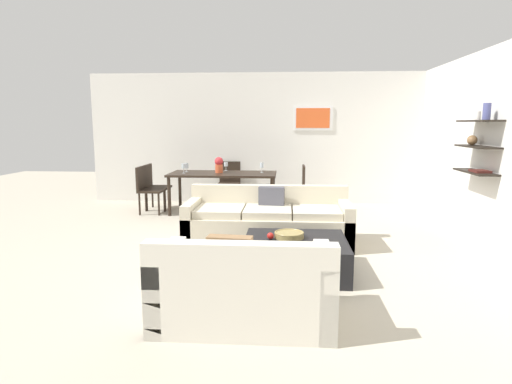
% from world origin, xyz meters
% --- Properties ---
extents(ground_plane, '(18.00, 18.00, 0.00)m').
position_xyz_m(ground_plane, '(0.00, 0.00, 0.00)').
color(ground_plane, '#BCB29E').
extents(back_wall_unit, '(8.40, 0.09, 2.70)m').
position_xyz_m(back_wall_unit, '(0.30, 3.53, 1.35)').
color(back_wall_unit, silver).
rests_on(back_wall_unit, ground).
extents(right_wall_shelf_unit, '(0.34, 8.20, 2.70)m').
position_xyz_m(right_wall_shelf_unit, '(3.03, 0.60, 1.35)').
color(right_wall_shelf_unit, silver).
rests_on(right_wall_shelf_unit, ground).
extents(sofa_beige, '(2.26, 0.90, 0.78)m').
position_xyz_m(sofa_beige, '(-0.01, 0.34, 0.29)').
color(sofa_beige, beige).
rests_on(sofa_beige, ground).
extents(loveseat_white, '(1.48, 0.90, 0.78)m').
position_xyz_m(loveseat_white, '(-0.11, -2.08, 0.29)').
color(loveseat_white, silver).
rests_on(loveseat_white, ground).
extents(coffee_table, '(1.14, 1.04, 0.38)m').
position_xyz_m(coffee_table, '(0.35, -0.84, 0.19)').
color(coffee_table, black).
rests_on(coffee_table, ground).
extents(decorative_bowl, '(0.34, 0.34, 0.07)m').
position_xyz_m(decorative_bowl, '(0.28, -0.76, 0.42)').
color(decorative_bowl, '#99844C').
rests_on(decorative_bowl, coffee_table).
extents(apple_on_coffee_table, '(0.08, 0.08, 0.08)m').
position_xyz_m(apple_on_coffee_table, '(0.07, -0.84, 0.42)').
color(apple_on_coffee_table, red).
rests_on(apple_on_coffee_table, coffee_table).
extents(dining_table, '(1.98, 0.92, 0.75)m').
position_xyz_m(dining_table, '(-0.95, 2.44, 0.68)').
color(dining_table, black).
rests_on(dining_table, ground).
extents(dining_chair_right_far, '(0.44, 0.44, 0.88)m').
position_xyz_m(dining_chair_right_far, '(0.45, 2.64, 0.50)').
color(dining_chair_right_far, black).
rests_on(dining_chair_right_far, ground).
extents(dining_chair_left_near, '(0.44, 0.44, 0.88)m').
position_xyz_m(dining_chair_left_near, '(-2.35, 2.23, 0.50)').
color(dining_chair_left_near, black).
rests_on(dining_chair_left_near, ground).
extents(dining_chair_left_far, '(0.44, 0.44, 0.88)m').
position_xyz_m(dining_chair_left_far, '(-2.35, 2.64, 0.50)').
color(dining_chair_left_far, black).
rests_on(dining_chair_left_far, ground).
extents(dining_chair_head, '(0.44, 0.44, 0.88)m').
position_xyz_m(dining_chair_head, '(-0.95, 3.30, 0.50)').
color(dining_chair_head, black).
rests_on(dining_chair_head, ground).
extents(wine_glass_left_far, '(0.08, 0.08, 0.17)m').
position_xyz_m(wine_glass_left_far, '(-1.67, 2.55, 0.87)').
color(wine_glass_left_far, silver).
rests_on(wine_glass_left_far, dining_table).
extents(wine_glass_right_far, '(0.07, 0.07, 0.19)m').
position_xyz_m(wine_glass_right_far, '(-0.22, 2.55, 0.88)').
color(wine_glass_right_far, silver).
rests_on(wine_glass_right_far, dining_table).
extents(wine_glass_head, '(0.07, 0.07, 0.17)m').
position_xyz_m(wine_glass_head, '(-0.95, 2.83, 0.87)').
color(wine_glass_head, silver).
rests_on(wine_glass_head, dining_table).
extents(wine_glass_left_near, '(0.07, 0.07, 0.18)m').
position_xyz_m(wine_glass_left_near, '(-1.67, 2.32, 0.88)').
color(wine_glass_left_near, silver).
rests_on(wine_glass_left_near, dining_table).
extents(centerpiece_vase, '(0.16, 0.16, 0.30)m').
position_xyz_m(centerpiece_vase, '(-1.02, 2.45, 0.91)').
color(centerpiece_vase, '#D85933').
rests_on(centerpiece_vase, dining_table).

